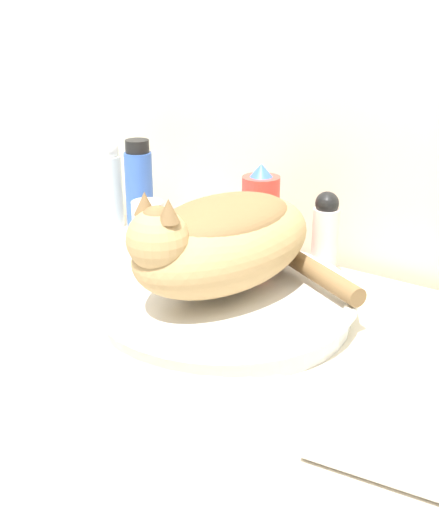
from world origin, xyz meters
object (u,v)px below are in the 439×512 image
shampoo_bottle_tall (139,190)px  lotion_bottle_white (107,182)px  faucet (152,228)px  deodorant_stick (325,238)px  cream_tube (387,467)px  spray_bottle_trigger (260,219)px  cat (222,239)px

shampoo_bottle_tall → lotion_bottle_white: same height
shampoo_bottle_tall → lotion_bottle_white: bearing=-180.0°
faucet → deodorant_stick: 0.29m
deodorant_stick → cream_tube: deodorant_stick is taller
deodorant_stick → lotion_bottle_white: lotion_bottle_white is taller
deodorant_stick → lotion_bottle_white: size_ratio=0.82×
spray_bottle_trigger → faucet: bearing=-144.7°
spray_bottle_trigger → lotion_bottle_white: bearing=-180.0°
faucet → shampoo_bottle_tall: shampoo_bottle_tall is taller
shampoo_bottle_tall → cream_tube: (0.66, -0.39, -0.07)m
cat → spray_bottle_trigger: cat is taller
shampoo_bottle_tall → spray_bottle_trigger: (0.27, 0.00, -0.01)m
deodorant_stick → lotion_bottle_white: 0.48m
shampoo_bottle_tall → lotion_bottle_white: (-0.09, -0.00, 0.00)m
faucet → lotion_bottle_white: size_ratio=0.84×
lotion_bottle_white → cream_tube: 0.84m
faucet → cream_tube: (0.53, -0.28, -0.05)m
cat → shampoo_bottle_tall: cat is taller
shampoo_bottle_tall → cream_tube: size_ratio=1.12×
spray_bottle_trigger → shampoo_bottle_tall: bearing=180.0°
spray_bottle_trigger → deodorant_stick: (0.12, 0.00, -0.01)m
lotion_bottle_white → shampoo_bottle_tall: bearing=0.0°
faucet → lotion_bottle_white: (-0.21, 0.11, 0.02)m
spray_bottle_trigger → lotion_bottle_white: 0.36m
spray_bottle_trigger → cream_tube: bearing=-45.5°
cat → faucet: cat is taller
cat → shampoo_bottle_tall: (-0.33, 0.20, -0.03)m
lotion_bottle_white → deodorant_stick: bearing=0.0°
cat → shampoo_bottle_tall: 0.39m
cat → shampoo_bottle_tall: size_ratio=1.76×
shampoo_bottle_tall → cream_tube: bearing=-30.8°
faucet → deodorant_stick: (0.27, 0.11, 0.01)m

